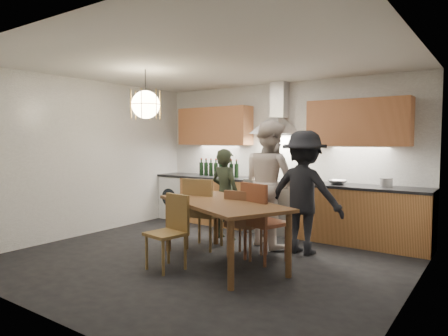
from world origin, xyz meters
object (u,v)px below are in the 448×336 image
Objects in this scene: person_mid at (270,183)px; stock_pot at (386,183)px; person_left at (225,194)px; person_right at (304,192)px; chair_back_left at (201,209)px; wine_bottles at (218,168)px; dining_table at (222,209)px; mixing_bowl at (338,182)px; chair_front at (171,226)px.

stock_pot is at bearing -124.78° from person_mid.
person_right reaches higher than person_left.
chair_back_left is 1.91m from wine_bottles.
dining_table is 2.12m from mixing_bowl.
person_mid reaches higher than person_left.
chair_front is at bearing 56.35° from person_right.
person_left is at bearing -0.40° from person_right.
person_right is at bearing -174.12° from person_left.
dining_table is 2.35× the size of wine_bottles.
dining_table is 1.46× the size of person_left.
mixing_bowl reaches higher than chair_front.
person_mid reaches higher than wine_bottles.
person_right is at bearing 81.43° from dining_table.
mixing_bowl is (1.24, 2.47, 0.41)m from chair_front.
dining_table is 1.17m from person_mid.
mixing_bowl is (1.53, 0.87, 0.21)m from person_left.
dining_table is at bearing -53.14° from wine_bottles.
chair_front is 1.01× the size of wine_bottles.
person_mid is 2.08× the size of wine_bottles.
person_left is 0.84× the size of person_right.
person_mid is at bearing -166.92° from person_left.
person_right is at bearing -100.15° from mixing_bowl.
person_mid reaches higher than stock_pot.
wine_bottles reaches higher than chair_front.
wine_bottles is at bearing -3.93° from person_mid.
mixing_bowl is (0.84, 1.94, 0.23)m from dining_table.
mixing_bowl is 1.65× the size of stock_pot.
person_left is (-0.29, 1.59, 0.20)m from chair_front.
person_left is at bearing -94.93° from chair_back_left.
stock_pot is (1.94, 2.55, 0.44)m from chair_front.
mixing_bowl is at bearing -173.48° from stock_pot.
chair_front is at bearing -66.52° from wine_bottles.
person_mid is (0.08, 1.14, 0.23)m from dining_table.
person_right is at bearing -163.08° from chair_back_left.
chair_front is 2.80m from wine_bottles.
person_right reaches higher than chair_front.
dining_table is at bearing 130.13° from person_left.
person_right is (1.30, 0.67, 0.27)m from chair_back_left.
person_left is 8.08× the size of stock_pot.
chair_front is at bearing 98.56° from person_mid.
person_left is 1.77m from mixing_bowl.
person_mid is 1.09× the size of person_right.
stock_pot reaches higher than chair_front.
dining_table is at bearing -127.46° from stock_pot.
person_right reaches higher than mixing_bowl.
chair_back_left is 5.77× the size of stock_pot.
chair_front reaches higher than dining_table.
chair_back_left is at bearing 113.50° from chair_front.
person_mid is at bearing 83.60° from chair_front.
person_left is 1.37m from person_right.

